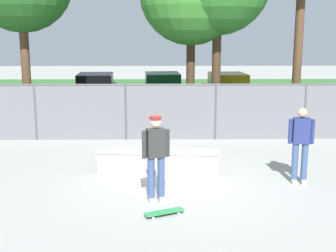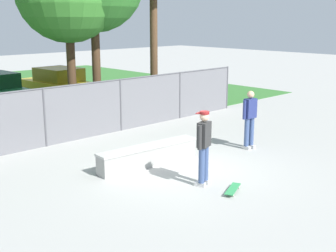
% 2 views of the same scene
% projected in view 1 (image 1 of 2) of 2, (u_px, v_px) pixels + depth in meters
% --- Properties ---
extents(ground_plane, '(80.00, 80.00, 0.00)m').
position_uv_depth(ground_plane, '(175.00, 185.00, 10.62)').
color(ground_plane, '#9E9E99').
extents(grass_strip, '(27.00, 20.00, 0.02)m').
position_uv_depth(grass_strip, '(167.00, 97.00, 25.31)').
color(grass_strip, '#336B2D').
rests_on(grass_strip, ground).
extents(concrete_ledge, '(3.14, 0.73, 0.58)m').
position_uv_depth(concrete_ledge, '(158.00, 161.00, 11.56)').
color(concrete_ledge, '#999993').
rests_on(concrete_ledge, ground).
extents(skateboarder, '(0.58, 0.38, 1.84)m').
position_uv_depth(skateboarder, '(156.00, 154.00, 9.40)').
color(skateboarder, beige).
rests_on(skateboarder, ground).
extents(skateboard, '(0.81, 0.51, 0.09)m').
position_uv_depth(skateboard, '(164.00, 212.00, 8.83)').
color(skateboard, '#2D8C4C').
rests_on(skateboard, ground).
extents(chainlink_fence, '(15.07, 0.07, 1.88)m').
position_uv_depth(chainlink_fence, '(171.00, 110.00, 15.02)').
color(chainlink_fence, '#4C4C51').
rests_on(chainlink_fence, ground).
extents(car_black, '(2.21, 4.30, 1.66)m').
position_uv_depth(car_black, '(96.00, 91.00, 21.42)').
color(car_black, black).
rests_on(car_black, ground).
extents(car_green, '(2.21, 4.30, 1.66)m').
position_uv_depth(car_green, '(162.00, 90.00, 21.83)').
color(car_green, '#1E6638').
rests_on(car_green, ground).
extents(car_yellow, '(2.21, 4.30, 1.66)m').
position_uv_depth(car_yellow, '(227.00, 90.00, 21.60)').
color(car_yellow, gold).
rests_on(car_yellow, ground).
extents(bystander, '(0.60, 0.30, 1.82)m').
position_uv_depth(bystander, '(301.00, 142.00, 10.58)').
color(bystander, beige).
rests_on(bystander, ground).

